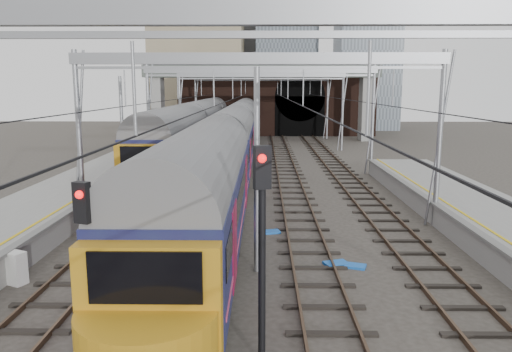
{
  "coord_description": "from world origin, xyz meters",
  "views": [
    {
      "loc": [
        0.21,
        -14.61,
        6.33
      ],
      "look_at": [
        -0.11,
        7.49,
        2.4
      ],
      "focal_mm": 35.0,
      "sensor_mm": 36.0,
      "label": 1
    }
  ],
  "objects_px": {
    "train_main": "(237,132)",
    "signal_near_left": "(88,261)",
    "train_second": "(203,124)",
    "relay_cabinet": "(17,268)",
    "signal_near_centre": "(262,232)"
  },
  "relations": [
    {
      "from": "train_main",
      "to": "signal_near_left",
      "type": "height_order",
      "value": "train_main"
    },
    {
      "from": "train_second",
      "to": "relay_cabinet",
      "type": "height_order",
      "value": "train_second"
    },
    {
      "from": "signal_near_centre",
      "to": "relay_cabinet",
      "type": "xyz_separation_m",
      "value": [
        -7.99,
        4.76,
        -2.67
      ]
    },
    {
      "from": "signal_near_left",
      "to": "relay_cabinet",
      "type": "height_order",
      "value": "signal_near_left"
    },
    {
      "from": "train_second",
      "to": "signal_near_centre",
      "type": "height_order",
      "value": "signal_near_centre"
    },
    {
      "from": "train_second",
      "to": "relay_cabinet",
      "type": "distance_m",
      "value": 35.99
    },
    {
      "from": "train_main",
      "to": "signal_near_centre",
      "type": "distance_m",
      "value": 32.27
    },
    {
      "from": "train_main",
      "to": "signal_near_centre",
      "type": "bearing_deg",
      "value": -86.1
    },
    {
      "from": "train_main",
      "to": "relay_cabinet",
      "type": "height_order",
      "value": "train_main"
    },
    {
      "from": "train_second",
      "to": "signal_near_left",
      "type": "xyz_separation_m",
      "value": [
        2.68,
        -41.65,
        0.28
      ]
    },
    {
      "from": "train_second",
      "to": "train_main",
      "type": "bearing_deg",
      "value": -64.68
    },
    {
      "from": "train_main",
      "to": "relay_cabinet",
      "type": "bearing_deg",
      "value": -101.94
    },
    {
      "from": "train_main",
      "to": "signal_near_left",
      "type": "distance_m",
      "value": 33.22
    },
    {
      "from": "train_second",
      "to": "relay_cabinet",
      "type": "bearing_deg",
      "value": -92.87
    },
    {
      "from": "train_main",
      "to": "train_second",
      "type": "height_order",
      "value": "train_second"
    }
  ]
}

